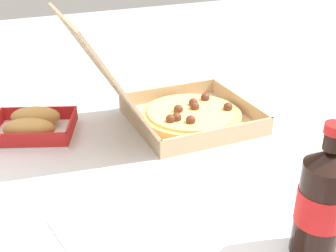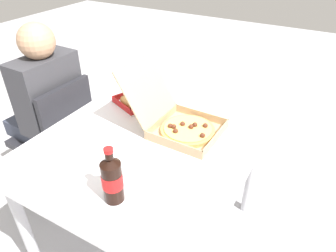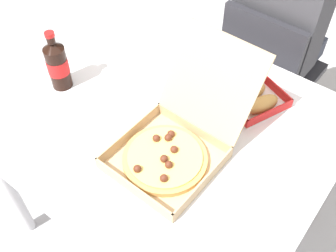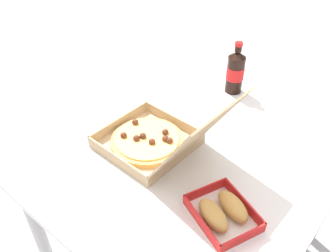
% 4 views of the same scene
% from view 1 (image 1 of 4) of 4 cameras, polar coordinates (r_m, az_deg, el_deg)
% --- Properties ---
extents(dining_table, '(1.10, 0.93, 0.73)m').
position_cam_1_polar(dining_table, '(1.00, -0.88, -7.76)').
color(dining_table, white).
rests_on(dining_table, ground_plane).
extents(pizza_box_open, '(0.30, 0.45, 0.30)m').
position_cam_1_polar(pizza_box_open, '(1.06, 1.26, 2.35)').
color(pizza_box_open, tan).
rests_on(pizza_box_open, dining_table).
extents(bread_side_box, '(0.21, 0.23, 0.06)m').
position_cam_1_polar(bread_side_box, '(1.07, -17.54, 0.15)').
color(bread_side_box, white).
rests_on(bread_side_box, dining_table).
extents(cola_bottle, '(0.07, 0.07, 0.22)m').
position_cam_1_polar(cola_bottle, '(0.68, 19.72, -9.52)').
color(cola_bottle, black).
rests_on(cola_bottle, dining_table).
extents(paper_menu, '(0.23, 0.18, 0.00)m').
position_cam_1_polar(paper_menu, '(0.73, -7.29, -14.61)').
color(paper_menu, white).
rests_on(paper_menu, dining_table).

